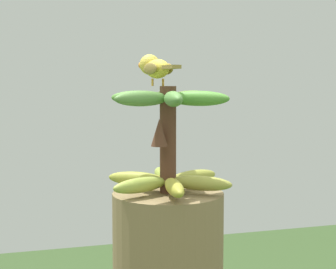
# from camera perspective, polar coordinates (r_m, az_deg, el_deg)

# --- Properties ---
(banana_bunch) EXTENTS (0.29, 0.28, 0.24)m
(banana_bunch) POSITION_cam_1_polar(r_m,az_deg,el_deg) (1.14, -0.03, -0.56)
(banana_bunch) COLOR #4C2D1E
(banana_bunch) RESTS_ON banana_tree
(perched_bird) EXTENTS (0.17, 0.06, 0.07)m
(perched_bird) POSITION_cam_1_polar(r_m,az_deg,el_deg) (1.18, -1.46, 7.39)
(perched_bird) COLOR #C68933
(perched_bird) RESTS_ON banana_bunch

